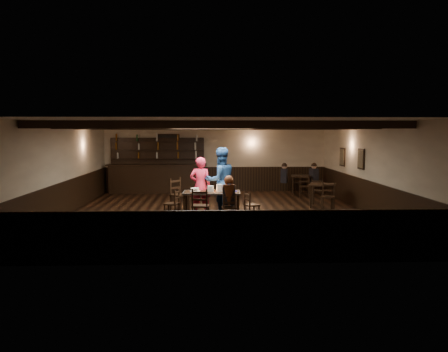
{
  "coord_description": "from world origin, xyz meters",
  "views": [
    {
      "loc": [
        -0.26,
        -12.87,
        2.43
      ],
      "look_at": [
        0.2,
        0.2,
        1.11
      ],
      "focal_mm": 35.0,
      "sensor_mm": 36.0,
      "label": 1
    }
  ],
  "objects_px": {
    "chair_near_left": "(200,203)",
    "woman_pink": "(200,186)",
    "dining_table": "(212,194)",
    "cake": "(195,190)",
    "bar_counter": "(157,174)",
    "chair_near_right": "(229,206)",
    "man_blue": "(220,181)"
  },
  "relations": [
    {
      "from": "chair_near_left",
      "to": "woman_pink",
      "type": "xyz_separation_m",
      "value": [
        -0.02,
        1.38,
        0.3
      ]
    },
    {
      "from": "woman_pink",
      "to": "man_blue",
      "type": "distance_m",
      "value": 0.61
    },
    {
      "from": "chair_near_left",
      "to": "bar_counter",
      "type": "height_order",
      "value": "bar_counter"
    },
    {
      "from": "chair_near_right",
      "to": "bar_counter",
      "type": "relative_size",
      "value": 0.2
    },
    {
      "from": "dining_table",
      "to": "cake",
      "type": "xyz_separation_m",
      "value": [
        -0.48,
        0.12,
        0.12
      ]
    },
    {
      "from": "chair_near_left",
      "to": "woman_pink",
      "type": "relative_size",
      "value": 0.56
    },
    {
      "from": "bar_counter",
      "to": "chair_near_right",
      "type": "bearing_deg",
      "value": -66.35
    },
    {
      "from": "dining_table",
      "to": "chair_near_left",
      "type": "distance_m",
      "value": 0.89
    },
    {
      "from": "man_blue",
      "to": "cake",
      "type": "bearing_deg",
      "value": 10.97
    },
    {
      "from": "man_blue",
      "to": "chair_near_right",
      "type": "bearing_deg",
      "value": 76.17
    },
    {
      "from": "chair_near_right",
      "to": "woman_pink",
      "type": "relative_size",
      "value": 0.46
    },
    {
      "from": "chair_near_left",
      "to": "cake",
      "type": "distance_m",
      "value": 0.99
    },
    {
      "from": "man_blue",
      "to": "cake",
      "type": "relative_size",
      "value": 6.64
    },
    {
      "from": "dining_table",
      "to": "cake",
      "type": "height_order",
      "value": "cake"
    },
    {
      "from": "cake",
      "to": "bar_counter",
      "type": "height_order",
      "value": "bar_counter"
    },
    {
      "from": "chair_near_right",
      "to": "bar_counter",
      "type": "xyz_separation_m",
      "value": [
        -2.62,
        5.99,
        0.27
      ]
    },
    {
      "from": "dining_table",
      "to": "woman_pink",
      "type": "distance_m",
      "value": 0.67
    },
    {
      "from": "chair_near_right",
      "to": "woman_pink",
      "type": "height_order",
      "value": "woman_pink"
    },
    {
      "from": "chair_near_left",
      "to": "cake",
      "type": "xyz_separation_m",
      "value": [
        -0.17,
        0.94,
        0.24
      ]
    },
    {
      "from": "chair_near_left",
      "to": "cake",
      "type": "relative_size",
      "value": 3.19
    },
    {
      "from": "chair_near_right",
      "to": "dining_table",
      "type": "bearing_deg",
      "value": 126.41
    },
    {
      "from": "chair_near_left",
      "to": "chair_near_right",
      "type": "height_order",
      "value": "chair_near_left"
    },
    {
      "from": "chair_near_left",
      "to": "cake",
      "type": "height_order",
      "value": "chair_near_left"
    },
    {
      "from": "cake",
      "to": "man_blue",
      "type": "bearing_deg",
      "value": 33.87
    },
    {
      "from": "dining_table",
      "to": "chair_near_right",
      "type": "bearing_deg",
      "value": -53.59
    },
    {
      "from": "dining_table",
      "to": "bar_counter",
      "type": "relative_size",
      "value": 0.41
    },
    {
      "from": "dining_table",
      "to": "bar_counter",
      "type": "xyz_separation_m",
      "value": [
        -2.16,
        5.36,
        0.05
      ]
    },
    {
      "from": "chair_near_left",
      "to": "chair_near_right",
      "type": "bearing_deg",
      "value": 13.94
    },
    {
      "from": "dining_table",
      "to": "chair_near_right",
      "type": "relative_size",
      "value": 2.1
    },
    {
      "from": "dining_table",
      "to": "chair_near_left",
      "type": "bearing_deg",
      "value": -110.62
    },
    {
      "from": "chair_near_left",
      "to": "dining_table",
      "type": "bearing_deg",
      "value": 69.38
    },
    {
      "from": "chair_near_right",
      "to": "man_blue",
      "type": "height_order",
      "value": "man_blue"
    }
  ]
}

